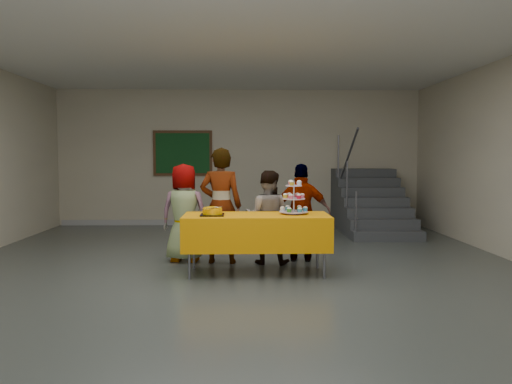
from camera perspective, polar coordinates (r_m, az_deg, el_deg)
room_shell at (r=6.17m, az=-2.24°, el=9.75°), size 10.00×10.04×3.02m
bake_table at (r=6.48m, az=0.05°, el=-4.48°), size 1.88×0.78×0.77m
cupcake_stand at (r=6.54m, az=4.34°, el=-1.03°), size 0.38×0.38×0.44m
bear_cake at (r=6.38m, az=-5.01°, el=-2.16°), size 0.32×0.36×0.12m
schoolchild_a at (r=7.29m, az=-8.21°, el=-2.36°), size 0.76×0.57×1.42m
schoolchild_b at (r=7.12m, az=-4.04°, el=-1.56°), size 0.63×0.44×1.65m
schoolchild_c at (r=7.08m, az=1.31°, el=-2.90°), size 0.73×0.62×1.33m
schoolchild_d at (r=7.27m, az=5.27°, el=-2.36°), size 0.87×0.46×1.42m
staircase at (r=10.63m, az=12.78°, el=-1.63°), size 1.30×2.40×2.04m
noticeboard at (r=11.16m, az=-8.37°, el=4.41°), size 1.30×0.05×1.00m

